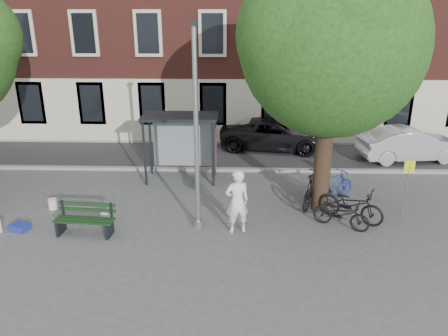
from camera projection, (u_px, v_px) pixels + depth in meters
ground at (198, 227)px, 13.62m from camera, size 90.00×90.00×0.00m
road at (211, 155)px, 20.18m from camera, size 40.00×4.00×0.01m
curb_near at (209, 169)px, 18.28m from camera, size 40.00×0.25×0.12m
curb_far at (214, 142)px, 22.03m from camera, size 40.00×0.25×0.12m
lamppost at (196, 142)px, 12.65m from camera, size 0.28×0.35×6.11m
tree_right at (334, 37)px, 12.86m from camera, size 5.76×5.60×8.20m
bus_shelter at (191, 132)px, 16.82m from camera, size 2.85×1.45×2.62m
painter at (237, 202)px, 13.01m from camera, size 0.84×0.67×2.01m
bench at (85, 221)px, 13.10m from camera, size 1.82×0.73×0.92m
bike_a at (341, 214)px, 13.46m from camera, size 1.85×1.36×0.93m
bike_b at (333, 186)px, 15.27m from camera, size 1.87×1.46×1.13m
bike_c at (351, 204)px, 13.89m from camera, size 2.19×1.80×1.12m
bike_d at (313, 189)px, 14.94m from camera, size 1.42×2.08×1.23m
car_dark at (275, 134)px, 20.95m from camera, size 5.47×3.09×1.44m
car_silver at (410, 144)px, 19.35m from camera, size 4.64×2.13×1.47m
blue_crate at (20, 227)px, 13.41m from camera, size 0.64×0.55×0.20m
bucket_a at (105, 217)px, 13.90m from camera, size 0.37×0.37×0.36m
bucket_b at (53, 204)px, 14.79m from camera, size 0.31×0.31×0.36m
notice_sign at (408, 176)px, 13.93m from camera, size 0.33×0.06×1.91m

